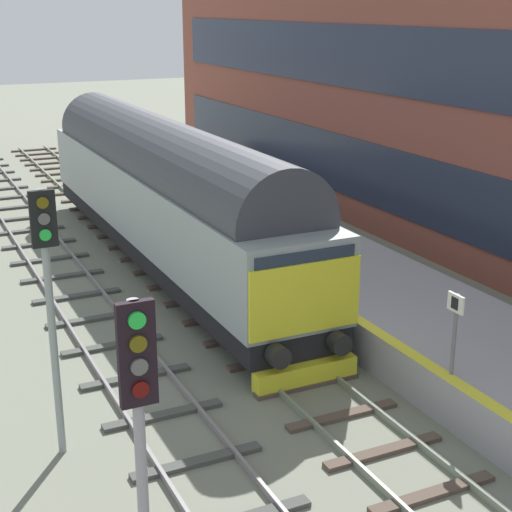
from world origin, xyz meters
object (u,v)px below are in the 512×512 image
Objects in this scene: signal_post_near at (140,437)px; signal_post_mid at (49,292)px; diesel_locomotive at (164,190)px; platform_number_sign at (455,321)px.

signal_post_near is 5.24m from signal_post_mid.
diesel_locomotive is 11.03× the size of platform_number_sign.
signal_post_mid is 7.62m from platform_number_sign.
signal_post_near is at bearing -156.67° from platform_number_sign.
platform_number_sign is at bearing 23.33° from signal_post_near.
diesel_locomotive is 3.70× the size of signal_post_mid.
platform_number_sign is (7.24, -2.12, -1.05)m from signal_post_mid.
diesel_locomotive is at bearing 69.99° from signal_post_near.
platform_number_sign is (1.86, -11.66, -0.34)m from diesel_locomotive.
diesel_locomotive is 15.75m from signal_post_near.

